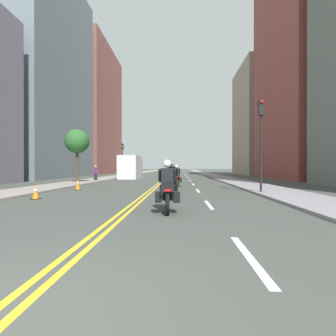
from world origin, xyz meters
TOP-DOWN VIEW (x-y plane):
  - ground_plane at (0.00, 48.00)m, footprint 264.00×264.00m
  - sidewalk_left at (-7.16, 48.00)m, footprint 2.88×144.00m
  - sidewalk_right at (7.16, 48.00)m, footprint 2.88×144.00m
  - centreline_yellow_inner at (-0.12, 48.00)m, footprint 0.12×132.00m
  - centreline_yellow_outer at (0.12, 48.00)m, footprint 0.12×132.00m
  - lane_dashes_white at (2.86, 29.00)m, footprint 0.14×56.40m
  - building_left_1 at (-17.09, 33.36)m, footprint 8.55×18.34m
  - building_right_1 at (17.34, 30.94)m, footprint 9.05×15.25m
  - building_left_2 at (-16.39, 55.02)m, footprint 7.15×20.77m
  - building_right_2 at (16.27, 48.09)m, footprint 6.91×13.89m
  - motorcycle_0 at (1.35, 6.34)m, footprint 0.78×2.22m
  - motorcycle_1 at (1.30, 9.80)m, footprint 0.78×2.25m
  - motorcycle_2 at (1.36, 13.46)m, footprint 0.77×2.20m
  - motorcycle_3 at (1.52, 17.49)m, footprint 0.78×2.11m
  - motorcycle_4 at (1.25, 21.70)m, footprint 0.77×2.26m
  - motorcycle_5 at (1.36, 25.49)m, footprint 0.76×2.24m
  - motorcycle_6 at (1.14, 29.40)m, footprint 0.77×2.20m
  - traffic_cone_1 at (-4.71, 9.48)m, footprint 0.36×0.36m
  - traffic_cone_2 at (-4.65, 14.37)m, footprint 0.37×0.37m
  - traffic_light_near at (6.12, 12.32)m, footprint 0.28×0.38m
  - traffic_light_far at (-6.12, 34.63)m, footprint 0.28×0.38m
  - pedestrian_0 at (-6.66, 24.39)m, footprint 0.38×0.49m
  - street_tree_0 at (-6.96, 20.25)m, footprint 2.04×2.04m
  - parked_truck at (-4.32, 31.36)m, footprint 2.20×6.50m

SIDE VIEW (x-z plane):
  - ground_plane at x=0.00m, z-range 0.00..0.00m
  - centreline_yellow_inner at x=-0.12m, z-range 0.00..0.01m
  - centreline_yellow_outer at x=0.12m, z-range 0.00..0.01m
  - lane_dashes_white at x=2.86m, z-range 0.00..0.01m
  - sidewalk_left at x=-7.16m, z-range 0.00..0.12m
  - sidewalk_right at x=7.16m, z-range 0.00..0.12m
  - traffic_cone_1 at x=-4.71m, z-range 0.00..0.64m
  - traffic_cone_2 at x=-4.65m, z-range 0.00..0.71m
  - motorcycle_4 at x=1.25m, z-range -0.15..1.45m
  - motorcycle_1 at x=1.30m, z-range -0.17..1.47m
  - motorcycle_2 at x=1.36m, z-range -0.14..1.46m
  - motorcycle_6 at x=1.14m, z-range -0.15..1.48m
  - motorcycle_3 at x=1.52m, z-range -0.14..1.47m
  - motorcycle_5 at x=1.36m, z-range -0.16..1.51m
  - motorcycle_0 at x=1.35m, z-range -0.15..1.53m
  - pedestrian_0 at x=-6.66m, z-range 0.02..1.63m
  - parked_truck at x=-4.32m, z-range -0.13..2.67m
  - traffic_light_far at x=-6.12m, z-range 0.89..5.54m
  - traffic_light_near at x=6.12m, z-range 0.95..5.97m
  - street_tree_0 at x=-6.96m, z-range 1.26..5.89m
  - building_right_2 at x=16.27m, z-range 0.00..19.81m
  - building_left_2 at x=-16.39m, z-range 0.00..26.77m
  - building_left_1 at x=-17.09m, z-range 0.00..27.60m
  - building_right_1 at x=17.34m, z-range 0.00..31.94m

